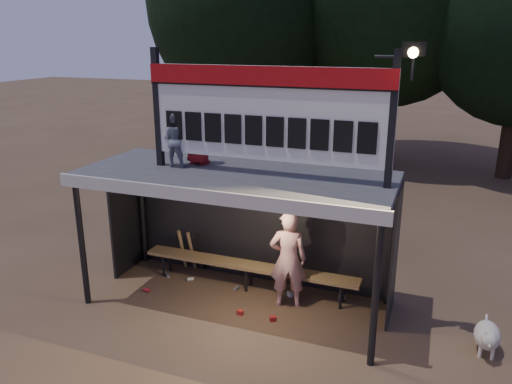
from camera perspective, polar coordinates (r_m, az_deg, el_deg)
ground at (r=8.79m, az=-2.19°, el=-12.51°), size 80.00×80.00×0.00m
player at (r=8.35m, az=3.68°, el=-7.69°), size 0.71×0.57×1.70m
child_a at (r=8.28m, az=-9.23°, el=5.96°), size 0.46×0.37×0.91m
child_b at (r=8.39m, az=-6.63°, el=6.76°), size 0.58×0.43×1.07m
dugout_shelter at (r=8.25m, az=-1.68°, el=-0.51°), size 5.10×2.08×2.32m
scoreboard_assembly at (r=7.50m, az=1.47°, el=9.28°), size 4.10×0.27×1.99m
bench at (r=9.04m, az=-0.86°, el=-8.51°), size 4.00×0.35×0.48m
tree_left at (r=18.44m, az=-1.77°, el=20.82°), size 6.46×6.46×9.27m
dog at (r=8.13m, az=24.93°, el=-14.70°), size 0.36×0.81×0.49m
bats at (r=9.76m, az=-7.38°, el=-6.65°), size 0.48×0.33×0.84m
litter at (r=8.98m, az=-2.33°, el=-11.57°), size 3.45×1.20×0.08m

